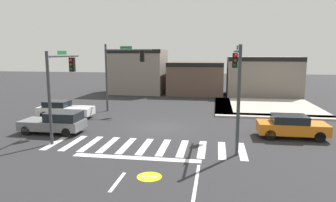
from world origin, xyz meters
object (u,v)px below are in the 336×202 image
traffic_signal_southwest (60,78)px  traffic_signal_southeast (237,76)px  car_white (64,109)px  traffic_signal_northwest (121,66)px  car_gray (56,122)px  car_orange (291,126)px

traffic_signal_southwest → traffic_signal_southeast: 10.82m
car_white → traffic_signal_northwest: bearing=40.9°
traffic_signal_southwest → traffic_signal_southeast: size_ratio=0.95×
car_gray → traffic_signal_southwest: bearing=136.1°
car_orange → car_white: 17.72m
traffic_signal_northwest → traffic_signal_southeast: traffic_signal_northwest is taller
traffic_signal_southeast → car_gray: bearing=86.6°
traffic_signal_southwest → car_white: bearing=27.1°
traffic_signal_southeast → car_orange: (3.66, 1.98, -3.34)m
traffic_signal_southwest → traffic_signal_southeast: bearing=-88.2°
traffic_signal_southeast → car_gray: traffic_signal_southeast is taller
traffic_signal_southeast → car_white: traffic_signal_southeast is taller
car_orange → traffic_signal_southwest: bearing=9.1°
car_gray → car_white: bearing=-68.4°
traffic_signal_northwest → car_orange: 15.44m
car_orange → traffic_signal_southeast: bearing=28.5°
traffic_signal_southwest → traffic_signal_northwest: (1.07, 9.17, 0.35)m
car_gray → car_white: size_ratio=0.94×
traffic_signal_southwest → car_orange: traffic_signal_southwest is taller
traffic_signal_southeast → car_white: 15.14m
traffic_signal_southeast → car_white: bearing=68.6°
traffic_signal_northwest → traffic_signal_southeast: size_ratio=1.06×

